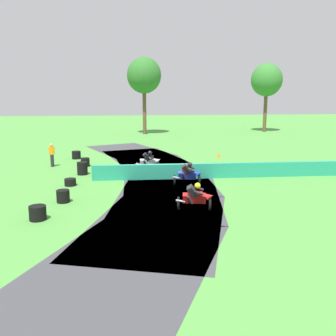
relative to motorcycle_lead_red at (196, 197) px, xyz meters
The scene contains 16 objects.
ground_plane 6.41m from the motorcycle_lead_red, 96.49° to the left, with size 120.00×120.00×0.00m, color #4C933D.
track_asphalt 6.61m from the motorcycle_lead_red, 105.66° to the left, with size 9.25×32.66×0.01m.
safety_barrier 7.94m from the motorcycle_lead_red, 53.09° to the left, with size 0.30×19.82×0.90m, color #239375.
motorcycle_lead_red is the anchor object (origin of this frame).
motorcycle_chase_blue 4.63m from the motorcycle_lead_red, 85.66° to the left, with size 1.70×0.88×1.43m.
motorcycle_trailing_white 8.91m from the motorcycle_lead_red, 100.81° to the left, with size 1.68×0.78×1.43m.
tire_stack_near 6.70m from the motorcycle_lead_red, behind, with size 0.69×0.69×0.60m.
tire_stack_mid_a 6.36m from the motorcycle_lead_red, 162.69° to the left, with size 0.62×0.62×0.60m.
tire_stack_mid_b 8.11m from the motorcycle_lead_red, 140.29° to the left, with size 0.64×0.64×0.40m.
tire_stack_far 9.97m from the motorcycle_lead_red, 126.32° to the left, with size 0.65×0.65×0.80m.
tire_stack_extra_a 12.30m from the motorcycle_lead_red, 119.42° to the left, with size 0.60×0.60×0.60m.
tire_stack_extra_b 15.58m from the motorcycle_lead_red, 117.04° to the left, with size 0.67×0.67×0.60m.
track_marshal 13.67m from the motorcycle_lead_red, 127.47° to the left, with size 0.34×0.24×1.63m.
traffic_cone 14.07m from the motorcycle_lead_red, 73.09° to the left, with size 0.28×0.28×0.44m, color orange.
tree_far_left 35.38m from the motorcycle_lead_red, 65.96° to the left, with size 3.90×3.90×8.56m.
tree_far_right 31.27m from the motorcycle_lead_red, 92.22° to the left, with size 4.04×4.04×9.09m.
Camera 1 is at (-2.03, -22.43, 5.23)m, focal length 41.08 mm.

